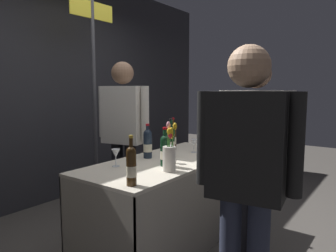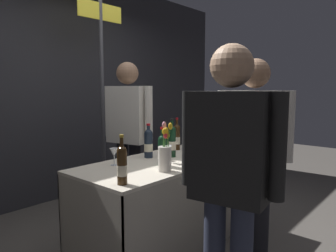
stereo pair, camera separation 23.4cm
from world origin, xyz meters
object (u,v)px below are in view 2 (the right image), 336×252
at_px(tasting_table, 168,185).
at_px(featured_wine_bottle, 172,141).
at_px(flower_vase, 165,155).
at_px(vendor_presenter, 128,126).
at_px(booth_signpost, 102,80).
at_px(wine_glass_near_vendor, 197,143).
at_px(taster_foreground_right, 229,171).
at_px(wine_glass_near_taster, 168,150).
at_px(display_bottle_0, 163,150).
at_px(wine_glass_mid, 114,153).

xyz_separation_m(tasting_table, featured_wine_bottle, (0.11, 0.05, 0.38)).
bearing_deg(flower_vase, vendor_presenter, 64.17).
bearing_deg(booth_signpost, vendor_presenter, -98.87).
relative_size(featured_wine_bottle, flower_vase, 0.94).
bearing_deg(tasting_table, wine_glass_near_vendor, -2.97).
height_order(featured_wine_bottle, vendor_presenter, vendor_presenter).
distance_m(vendor_presenter, taster_foreground_right, 1.82).
xyz_separation_m(wine_glass_near_vendor, booth_signpost, (-0.19, 1.23, 0.63)).
bearing_deg(tasting_table, booth_signpost, 79.97).
relative_size(wine_glass_near_taster, booth_signpost, 0.06).
bearing_deg(taster_foreground_right, tasting_table, -41.24).
bearing_deg(tasting_table, display_bottle_0, -149.48).
height_order(flower_vase, booth_signpost, booth_signpost).
bearing_deg(booth_signpost, featured_wine_bottle, -95.11).
height_order(display_bottle_0, flower_vase, flower_vase).
distance_m(wine_glass_mid, vendor_presenter, 0.76).
xyz_separation_m(wine_glass_near_vendor, wine_glass_near_taster, (-0.48, -0.05, 0.01)).
height_order(display_bottle_0, wine_glass_near_vendor, display_bottle_0).
xyz_separation_m(wine_glass_near_taster, booth_signpost, (0.29, 1.28, 0.62)).
bearing_deg(flower_vase, wine_glass_near_vendor, 17.26).
xyz_separation_m(wine_glass_mid, wine_glass_near_taster, (0.37, -0.26, 0.00)).
distance_m(display_bottle_0, vendor_presenter, 0.86).
xyz_separation_m(wine_glass_mid, taster_foreground_right, (-0.19, -1.18, 0.09)).
relative_size(display_bottle_0, wine_glass_near_vendor, 2.39).
bearing_deg(wine_glass_mid, wine_glass_near_vendor, -14.05).
relative_size(tasting_table, wine_glass_mid, 12.00).
bearing_deg(wine_glass_near_vendor, vendor_presenter, 111.62).
distance_m(wine_glass_near_taster, flower_vase, 0.29).
bearing_deg(wine_glass_near_taster, display_bottle_0, -159.16).
xyz_separation_m(display_bottle_0, flower_vase, (-0.12, -0.13, -0.01)).
height_order(featured_wine_bottle, flower_vase, flower_vase).
bearing_deg(display_bottle_0, booth_signpost, 72.77).
bearing_deg(taster_foreground_right, wine_glass_mid, -17.38).
distance_m(wine_glass_near_vendor, wine_glass_near_taster, 0.49).
height_order(display_bottle_0, booth_signpost, booth_signpost).
height_order(wine_glass_near_taster, vendor_presenter, vendor_presenter).
bearing_deg(flower_vase, wine_glass_near_taster, 36.51).
bearing_deg(wine_glass_near_vendor, wine_glass_near_taster, -174.02).
bearing_deg(wine_glass_near_taster, wine_glass_near_vendor, 5.98).
bearing_deg(display_bottle_0, taster_foreground_right, -116.83).
height_order(tasting_table, wine_glass_mid, wine_glass_mid).
distance_m(tasting_table, wine_glass_near_taster, 0.36).
height_order(wine_glass_near_taster, flower_vase, flower_vase).
xyz_separation_m(featured_wine_bottle, flower_vase, (-0.42, -0.29, -0.02)).
height_order(wine_glass_near_vendor, wine_glass_near_taster, wine_glass_near_taster).
relative_size(wine_glass_mid, taster_foreground_right, 0.09).
bearing_deg(booth_signpost, display_bottle_0, -107.23).
xyz_separation_m(wine_glass_mid, vendor_presenter, (0.58, 0.48, 0.13)).
height_order(tasting_table, taster_foreground_right, taster_foreground_right).
relative_size(display_bottle_0, wine_glass_mid, 2.23).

